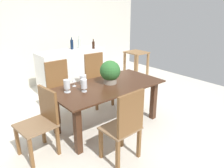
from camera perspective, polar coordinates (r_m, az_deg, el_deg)
The scene contains 17 objects.
ground_plane at distance 4.18m, azimuth -2.82°, elevation -9.27°, with size 7.04×7.04×0.00m, color silver.
back_wall at distance 5.98m, azimuth -18.69°, elevation 11.84°, with size 6.40×0.10×2.60m, color beige.
dining_table at distance 3.77m, azimuth -1.12°, elevation -2.34°, with size 1.88×0.93×0.75m.
chair_far_left at distance 4.27m, azimuth -13.10°, elevation -0.57°, with size 0.48×0.44×1.04m.
chair_far_right at distance 4.70m, azimuth -3.92°, elevation 1.82°, with size 0.50×0.51×1.06m.
chair_near_left at distance 2.94m, azimuth 3.47°, elevation -10.04°, with size 0.49×0.42×1.02m.
chair_head_end at distance 3.28m, azimuth -17.35°, elevation -8.36°, with size 0.52×0.52×0.94m.
flower_centerpiece at distance 3.74m, azimuth -0.47°, elevation 3.11°, with size 0.34×0.34×0.39m.
crystal_vase_left at distance 3.76m, azimuth -7.34°, elevation 1.30°, with size 0.11×0.11×0.16m.
crystal_vase_center_near at distance 3.46m, azimuth -11.38°, elevation -0.26°, with size 0.10×0.10×0.20m.
crystal_vase_right at distance 3.43m, azimuth -7.13°, elevation -0.10°, with size 0.09×0.09×0.20m.
wine_glass at distance 3.69m, azimuth -9.63°, elevation 0.88°, with size 0.06×0.06×0.14m.
kitchen_counter at distance 5.47m, azimuth -10.11°, elevation 3.28°, with size 1.57×0.57×1.00m, color white.
wine_bottle_clear at distance 5.45m, azimuth -10.15°, elevation 9.86°, with size 0.07×0.07×0.28m.
wine_bottle_green at distance 5.47m, azimuth -4.75°, elevation 9.88°, with size 0.06×0.06×0.23m.
wine_bottle_dark at distance 5.56m, azimuth -8.30°, elevation 10.18°, with size 0.07×0.07×0.29m.
side_table at distance 6.27m, azimuth 6.17°, elevation 6.21°, with size 0.51×0.55×0.78m.
Camera 1 is at (-2.19, -2.92, 2.03)m, focal length 36.04 mm.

